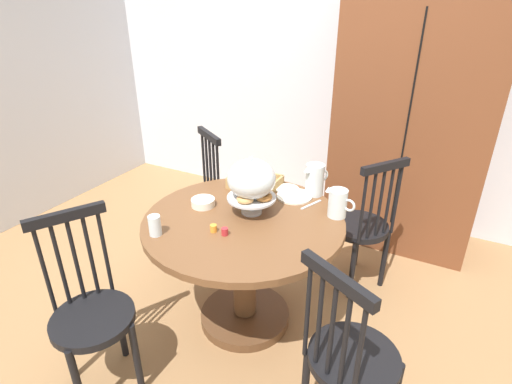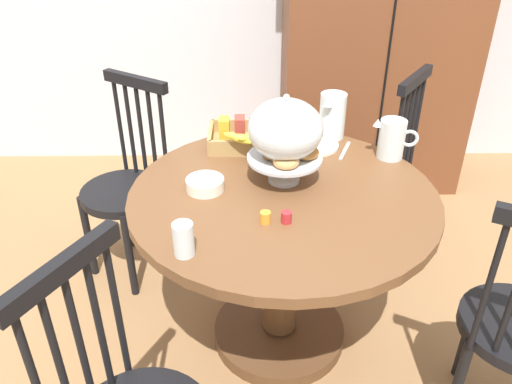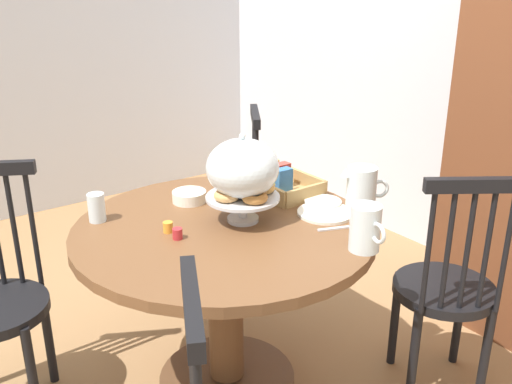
% 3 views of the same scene
% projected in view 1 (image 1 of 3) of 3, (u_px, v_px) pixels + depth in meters
% --- Properties ---
extents(ground_plane, '(10.00, 10.00, 0.00)m').
position_uv_depth(ground_plane, '(243.00, 323.00, 2.55)').
color(ground_plane, '#997047').
extents(wall_back, '(4.80, 0.06, 2.60)m').
position_uv_depth(wall_back, '(346.00, 69.00, 3.43)').
color(wall_back, silver).
rests_on(wall_back, ground_plane).
extents(wall_left, '(0.06, 4.32, 2.60)m').
position_uv_depth(wall_left, '(2.00, 72.00, 3.28)').
color(wall_left, silver).
rests_on(wall_left, ground_plane).
extents(wooden_armoire, '(1.18, 0.60, 1.96)m').
position_uv_depth(wooden_armoire, '(412.00, 125.00, 3.04)').
color(wooden_armoire, brown).
rests_on(wooden_armoire, ground_plane).
extents(dining_table, '(1.13, 1.13, 0.74)m').
position_uv_depth(dining_table, '(244.00, 252.00, 2.36)').
color(dining_table, brown).
rests_on(dining_table, ground_plane).
extents(windsor_chair_near_window, '(0.45, 0.45, 0.97)m').
position_uv_depth(windsor_chair_near_window, '(92.00, 316.00, 1.97)').
color(windsor_chair_near_window, black).
rests_on(windsor_chair_near_window, ground_plane).
extents(windsor_chair_by_cabinet, '(0.45, 0.45, 0.97)m').
position_uv_depth(windsor_chair_by_cabinet, '(350.00, 360.00, 1.73)').
color(windsor_chair_by_cabinet, black).
rests_on(windsor_chair_by_cabinet, ground_plane).
extents(windsor_chair_facing_door, '(0.46, 0.46, 0.97)m').
position_uv_depth(windsor_chair_facing_door, '(361.00, 228.00, 2.72)').
color(windsor_chair_facing_door, black).
rests_on(windsor_chair_facing_door, ground_plane).
extents(windsor_chair_far_side, '(0.46, 0.46, 0.97)m').
position_uv_depth(windsor_chair_far_side, '(196.00, 201.00, 3.08)').
color(windsor_chair_far_side, black).
rests_on(windsor_chair_far_side, ground_plane).
extents(pastry_stand_with_dome, '(0.28, 0.28, 0.34)m').
position_uv_depth(pastry_stand_with_dome, '(251.00, 181.00, 2.23)').
color(pastry_stand_with_dome, silver).
rests_on(pastry_stand_with_dome, dining_table).
extents(orange_juice_pitcher, '(0.19, 0.11, 0.16)m').
position_uv_depth(orange_juice_pitcher, '(338.00, 204.00, 2.25)').
color(orange_juice_pitcher, silver).
rests_on(orange_juice_pitcher, dining_table).
extents(milk_pitcher, '(0.12, 0.18, 0.20)m').
position_uv_depth(milk_pitcher, '(315.00, 181.00, 2.49)').
color(milk_pitcher, silver).
rests_on(milk_pitcher, dining_table).
extents(cereal_basket, '(0.32, 0.30, 0.12)m').
position_uv_depth(cereal_basket, '(253.00, 181.00, 2.60)').
color(cereal_basket, tan).
rests_on(cereal_basket, dining_table).
extents(china_plate_large, '(0.22, 0.22, 0.01)m').
position_uv_depth(china_plate_large, '(294.00, 196.00, 2.49)').
color(china_plate_large, white).
rests_on(china_plate_large, dining_table).
extents(china_plate_small, '(0.15, 0.15, 0.01)m').
position_uv_depth(china_plate_small, '(287.00, 189.00, 2.56)').
color(china_plate_small, white).
rests_on(china_plate_small, china_plate_large).
extents(cereal_bowl, '(0.14, 0.14, 0.04)m').
position_uv_depth(cereal_bowl, '(203.00, 202.00, 2.38)').
color(cereal_bowl, white).
rests_on(cereal_bowl, dining_table).
extents(drinking_glass, '(0.06, 0.06, 0.11)m').
position_uv_depth(drinking_glass, '(155.00, 226.00, 2.08)').
color(drinking_glass, silver).
rests_on(drinking_glass, dining_table).
extents(jam_jar_strawberry, '(0.04, 0.04, 0.04)m').
position_uv_depth(jam_jar_strawberry, '(225.00, 232.00, 2.09)').
color(jam_jar_strawberry, '#B7282D').
rests_on(jam_jar_strawberry, dining_table).
extents(jam_jar_apricot, '(0.04, 0.04, 0.04)m').
position_uv_depth(jam_jar_apricot, '(213.00, 228.00, 2.12)').
color(jam_jar_apricot, orange).
rests_on(jam_jar_apricot, dining_table).
extents(table_knife, '(0.08, 0.16, 0.01)m').
position_uv_depth(table_knife, '(279.00, 189.00, 2.59)').
color(table_knife, silver).
rests_on(table_knife, dining_table).
extents(dinner_fork, '(0.08, 0.16, 0.01)m').
position_uv_depth(dinner_fork, '(275.00, 188.00, 2.61)').
color(dinner_fork, silver).
rests_on(dinner_fork, dining_table).
extents(soup_spoon, '(0.08, 0.16, 0.01)m').
position_uv_depth(soup_spoon, '(311.00, 205.00, 2.40)').
color(soup_spoon, silver).
rests_on(soup_spoon, dining_table).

